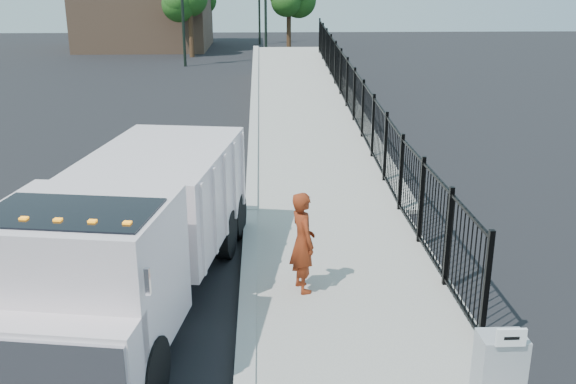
{
  "coord_description": "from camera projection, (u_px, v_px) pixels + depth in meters",
  "views": [
    {
      "loc": [
        0.28,
        -10.36,
        5.37
      ],
      "look_at": [
        0.8,
        2.0,
        1.25
      ],
      "focal_mm": 40.0,
      "sensor_mm": 36.0,
      "label": 1
    }
  ],
  "objects": [
    {
      "name": "tree_0",
      "position": [
        190.0,
        0.0,
        45.31
      ],
      "size": [
        2.76,
        2.76,
        5.38
      ],
      "color": "#382314",
      "rests_on": "ground"
    },
    {
      "name": "iron_fence",
      "position": [
        354.0,
        112.0,
        22.74
      ],
      "size": [
        0.1,
        28.0,
        1.8
      ],
      "primitive_type": "cube",
      "color": "black",
      "rests_on": "ground"
    },
    {
      "name": "curb",
      "position": [
        246.0,
        351.0,
        9.59
      ],
      "size": [
        0.3,
        12.0,
        0.16
      ],
      "primitive_type": "cube",
      "color": "#ADAAA3",
      "rests_on": "ground"
    },
    {
      "name": "utility_cabinet",
      "position": [
        498.0,
        381.0,
        7.76
      ],
      "size": [
        0.55,
        0.4,
        1.25
      ],
      "primitive_type": "cube",
      "color": "gray",
      "rests_on": "sidewalk"
    },
    {
      "name": "ground",
      "position": [
        248.0,
        294.0,
        11.51
      ],
      "size": [
        120.0,
        120.0,
        0.0
      ],
      "primitive_type": "plane",
      "color": "black",
      "rests_on": "ground"
    },
    {
      "name": "truck",
      "position": [
        134.0,
        229.0,
        10.59
      ],
      "size": [
        3.52,
        7.76,
        2.56
      ],
      "rotation": [
        0.0,
        0.0,
        -0.16
      ],
      "color": "black",
      "rests_on": "ground"
    },
    {
      "name": "arrow_sign",
      "position": [
        511.0,
        337.0,
        7.32
      ],
      "size": [
        0.35,
        0.04,
        0.22
      ],
      "primitive_type": "cube",
      "color": "white",
      "rests_on": "utility_cabinet"
    },
    {
      "name": "ramp",
      "position": [
        306.0,
        115.0,
        26.76
      ],
      "size": [
        3.95,
        24.06,
        3.19
      ],
      "primitive_type": "cube",
      "rotation": [
        0.06,
        0.0,
        0.0
      ],
      "color": "#9E998E",
      "rests_on": "ground"
    },
    {
      "name": "sidewalk",
      "position": [
        374.0,
        349.0,
        9.67
      ],
      "size": [
        3.55,
        12.0,
        0.12
      ],
      "primitive_type": "cube",
      "color": "#9E998E",
      "rests_on": "ground"
    },
    {
      "name": "worker",
      "position": [
        303.0,
        242.0,
        11.14
      ],
      "size": [
        0.61,
        0.76,
        1.82
      ],
      "primitive_type": "imported",
      "rotation": [
        0.0,
        0.0,
        1.87
      ],
      "color": "maroon",
      "rests_on": "sidewalk"
    }
  ]
}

